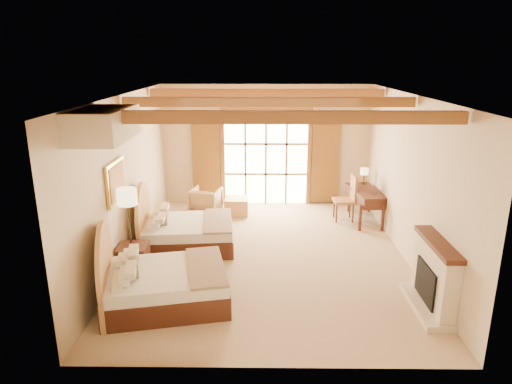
{
  "coord_description": "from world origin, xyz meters",
  "views": [
    {
      "loc": [
        -0.13,
        -8.53,
        3.89
      ],
      "look_at": [
        -0.23,
        0.2,
        1.28
      ],
      "focal_mm": 32.0,
      "sensor_mm": 36.0,
      "label": 1
    }
  ],
  "objects_px": {
    "nightstand": "(134,262)",
    "armchair": "(206,201)",
    "desk": "(365,204)",
    "bed_far": "(181,230)",
    "bed_near": "(157,282)"
  },
  "relations": [
    {
      "from": "nightstand",
      "to": "armchair",
      "type": "distance_m",
      "value": 3.66
    },
    {
      "from": "bed_near",
      "to": "bed_far",
      "type": "xyz_separation_m",
      "value": [
        0.0,
        2.28,
        -0.01
      ]
    },
    {
      "from": "bed_far",
      "to": "armchair",
      "type": "relative_size",
      "value": 2.72
    },
    {
      "from": "nightstand",
      "to": "armchair",
      "type": "height_order",
      "value": "armchair"
    },
    {
      "from": "desk",
      "to": "nightstand",
      "type": "bearing_deg",
      "value": -155.84
    },
    {
      "from": "bed_near",
      "to": "desk",
      "type": "xyz_separation_m",
      "value": [
        4.24,
        3.96,
        0.03
      ]
    },
    {
      "from": "nightstand",
      "to": "desk",
      "type": "relative_size",
      "value": 0.41
    },
    {
      "from": "armchair",
      "to": "desk",
      "type": "xyz_separation_m",
      "value": [
        3.96,
        -0.48,
        0.08
      ]
    },
    {
      "from": "bed_far",
      "to": "nightstand",
      "type": "relative_size",
      "value": 3.22
    },
    {
      "from": "bed_near",
      "to": "nightstand",
      "type": "xyz_separation_m",
      "value": [
        -0.63,
        0.9,
        -0.07
      ]
    },
    {
      "from": "bed_near",
      "to": "armchair",
      "type": "bearing_deg",
      "value": 74.71
    },
    {
      "from": "bed_near",
      "to": "armchair",
      "type": "relative_size",
      "value": 2.99
    },
    {
      "from": "bed_near",
      "to": "desk",
      "type": "height_order",
      "value": "bed_near"
    },
    {
      "from": "armchair",
      "to": "bed_far",
      "type": "bearing_deg",
      "value": 96.13
    },
    {
      "from": "bed_far",
      "to": "desk",
      "type": "distance_m",
      "value": 4.56
    }
  ]
}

